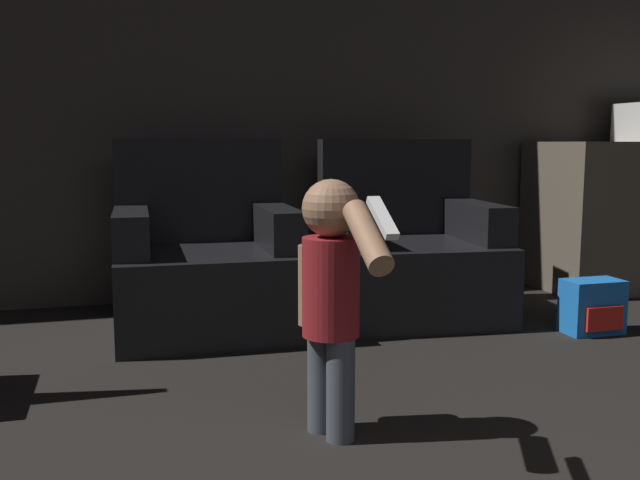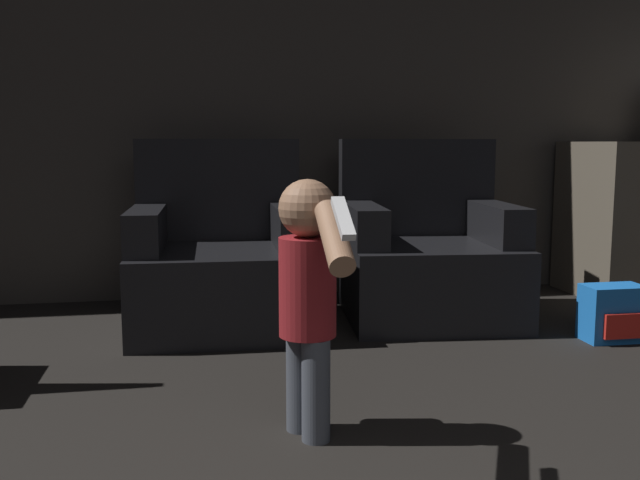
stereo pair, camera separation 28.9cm
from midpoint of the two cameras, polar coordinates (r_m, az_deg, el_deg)
wall_back at (r=4.32m, az=-0.92°, el=12.82°), size 8.40×0.05×2.60m
armchair_left at (r=3.61m, az=-5.74°, el=-1.86°), size 0.89×0.88×0.94m
armchair_right at (r=3.85m, az=10.67°, el=-1.35°), size 0.94×0.93×0.94m
person_toddler at (r=2.19m, az=2.83°, el=-3.83°), size 0.18×0.55×0.81m
toy_backpack at (r=3.67m, az=24.56°, el=-5.39°), size 0.28×0.19×0.26m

